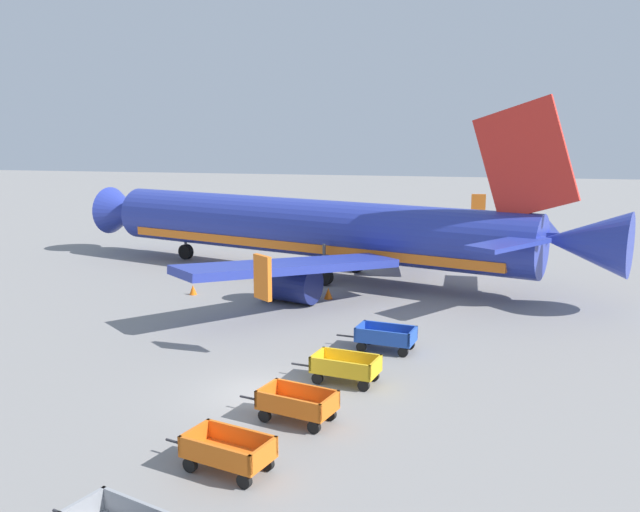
% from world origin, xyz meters
% --- Properties ---
extents(ground_plane, '(220.00, 220.00, 0.00)m').
position_xyz_m(ground_plane, '(0.00, 0.00, 0.00)').
color(ground_plane, gray).
extents(airplane, '(36.69, 29.83, 11.34)m').
position_xyz_m(airplane, '(-1.82, 20.11, 3.05)').
color(airplane, '#28389E').
rests_on(airplane, ground).
extents(baggage_cart_second_in_row, '(3.61, 2.08, 1.07)m').
position_xyz_m(baggage_cart_second_in_row, '(0.70, -5.70, 0.60)').
color(baggage_cart_second_in_row, orange).
rests_on(baggage_cart_second_in_row, ground).
extents(baggage_cart_third_in_row, '(3.61, 2.05, 1.07)m').
position_xyz_m(baggage_cart_third_in_row, '(1.84, -2.01, 0.60)').
color(baggage_cart_third_in_row, orange).
rests_on(baggage_cart_third_in_row, ground).
extents(baggage_cart_fourth_in_row, '(3.63, 1.88, 1.07)m').
position_xyz_m(baggage_cart_fourth_in_row, '(2.85, 1.78, 0.60)').
color(baggage_cart_fourth_in_row, gold).
rests_on(baggage_cart_fourth_in_row, ground).
extents(baggage_cart_far_end, '(3.63, 1.83, 1.07)m').
position_xyz_m(baggage_cart_far_end, '(3.94, 5.90, 0.60)').
color(baggage_cart_far_end, '#234CB2').
rests_on(baggage_cart_far_end, ground).
extents(traffic_cone_near_plane, '(0.44, 0.44, 0.58)m').
position_xyz_m(traffic_cone_near_plane, '(-8.16, 13.71, 0.29)').
color(traffic_cone_near_plane, orange).
rests_on(traffic_cone_near_plane, ground).
extents(traffic_cone_mid_apron, '(0.49, 0.49, 0.65)m').
position_xyz_m(traffic_cone_mid_apron, '(-0.24, 14.31, 0.33)').
color(traffic_cone_mid_apron, orange).
rests_on(traffic_cone_mid_apron, ground).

